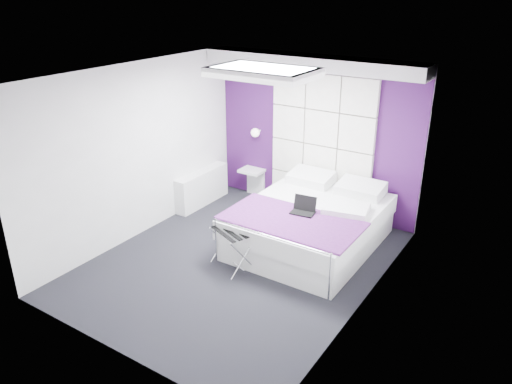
% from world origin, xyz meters
% --- Properties ---
extents(floor, '(4.40, 4.40, 0.00)m').
position_xyz_m(floor, '(0.00, 0.00, 0.00)').
color(floor, black).
rests_on(floor, ground).
extents(ceiling, '(4.40, 4.40, 0.00)m').
position_xyz_m(ceiling, '(0.00, 0.00, 2.60)').
color(ceiling, white).
rests_on(ceiling, wall_back).
extents(wall_back, '(3.60, 0.00, 3.60)m').
position_xyz_m(wall_back, '(0.00, 2.20, 1.30)').
color(wall_back, silver).
rests_on(wall_back, floor).
extents(wall_left, '(0.00, 4.40, 4.40)m').
position_xyz_m(wall_left, '(-1.80, 0.00, 1.30)').
color(wall_left, silver).
rests_on(wall_left, floor).
extents(wall_right, '(0.00, 4.40, 4.40)m').
position_xyz_m(wall_right, '(1.80, 0.00, 1.30)').
color(wall_right, silver).
rests_on(wall_right, floor).
extents(accent_wall, '(3.58, 0.02, 2.58)m').
position_xyz_m(accent_wall, '(0.00, 2.19, 1.30)').
color(accent_wall, '#381046').
rests_on(accent_wall, wall_back).
extents(soffit, '(3.58, 0.50, 0.20)m').
position_xyz_m(soffit, '(0.00, 1.95, 2.50)').
color(soffit, white).
rests_on(soffit, wall_back).
extents(headboard, '(1.80, 0.08, 2.30)m').
position_xyz_m(headboard, '(0.15, 2.14, 1.17)').
color(headboard, silver).
rests_on(headboard, wall_back).
extents(skylight, '(1.36, 0.86, 0.12)m').
position_xyz_m(skylight, '(0.00, 0.60, 2.55)').
color(skylight, white).
rests_on(skylight, ceiling).
extents(wall_lamp, '(0.15, 0.15, 0.15)m').
position_xyz_m(wall_lamp, '(-1.05, 2.06, 1.22)').
color(wall_lamp, white).
rests_on(wall_lamp, wall_back).
extents(radiator, '(0.22, 1.20, 0.60)m').
position_xyz_m(radiator, '(-1.69, 1.30, 0.30)').
color(radiator, white).
rests_on(radiator, floor).
extents(bed, '(1.88, 2.28, 0.79)m').
position_xyz_m(bed, '(0.58, 1.01, 0.34)').
color(bed, white).
rests_on(bed, floor).
extents(nightstand, '(0.41, 0.32, 0.05)m').
position_xyz_m(nightstand, '(-1.13, 2.02, 0.50)').
color(nightstand, white).
rests_on(nightstand, wall_back).
extents(luggage_rack, '(0.56, 0.41, 0.55)m').
position_xyz_m(luggage_rack, '(-0.01, -0.12, 0.28)').
color(luggage_rack, silver).
rests_on(luggage_rack, floor).
extents(laptop, '(0.32, 0.23, 0.23)m').
position_xyz_m(laptop, '(0.61, 0.73, 0.70)').
color(laptop, black).
rests_on(laptop, bed).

